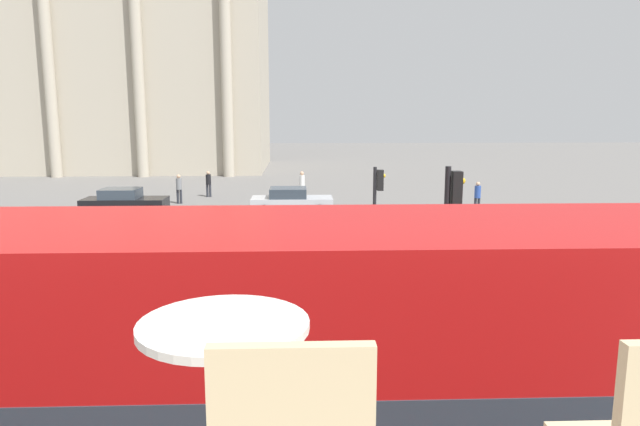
% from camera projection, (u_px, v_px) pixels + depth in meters
% --- Properties ---
extents(double_decker_bus, '(11.17, 2.68, 3.99)m').
position_uv_depth(double_decker_bus, '(270.00, 380.00, 6.28)').
color(double_decker_bus, black).
rests_on(double_decker_bus, ground_plane).
extents(cafe_dining_table, '(0.60, 0.60, 0.73)m').
position_uv_depth(cafe_dining_table, '(225.00, 374.00, 2.02)').
color(cafe_dining_table, '#2D2D30').
rests_on(cafe_dining_table, cafe_floor_slab).
extents(plaza_building_left, '(27.00, 16.07, 18.69)m').
position_uv_depth(plaza_building_left, '(123.00, 68.00, 53.03)').
color(plaza_building_left, '#B2A893').
rests_on(plaza_building_left, ground_plane).
extents(traffic_light_near, '(0.42, 0.24, 4.08)m').
position_uv_depth(traffic_light_near, '(449.00, 235.00, 11.75)').
color(traffic_light_near, black).
rests_on(traffic_light_near, ground_plane).
extents(traffic_light_mid, '(0.42, 0.24, 3.37)m').
position_uv_depth(traffic_light_mid, '(377.00, 201.00, 19.31)').
color(traffic_light_mid, black).
rests_on(traffic_light_mid, ground_plane).
extents(car_silver, '(4.20, 1.93, 1.35)m').
position_uv_depth(car_silver, '(291.00, 200.00, 29.63)').
color(car_silver, black).
rests_on(car_silver, ground_plane).
extents(car_black, '(4.20, 1.93, 1.35)m').
position_uv_depth(car_black, '(124.00, 201.00, 29.36)').
color(car_black, black).
rests_on(car_black, ground_plane).
extents(pedestrian_black, '(0.32, 0.32, 1.62)m').
position_uv_depth(pedestrian_black, '(208.00, 182.00, 35.55)').
color(pedestrian_black, '#282B33').
rests_on(pedestrian_black, ground_plane).
extents(pedestrian_grey, '(0.32, 0.32, 1.69)m').
position_uv_depth(pedestrian_grey, '(179.00, 187.00, 32.85)').
color(pedestrian_grey, '#282B33').
rests_on(pedestrian_grey, ground_plane).
extents(pedestrian_white, '(0.32, 0.32, 1.74)m').
position_uv_depth(pedestrian_white, '(302.00, 184.00, 34.11)').
color(pedestrian_white, '#282B33').
rests_on(pedestrian_white, ground_plane).
extents(pedestrian_blue, '(0.32, 0.32, 1.65)m').
position_uv_depth(pedestrian_blue, '(477.00, 195.00, 29.69)').
color(pedestrian_blue, '#282B33').
rests_on(pedestrian_blue, ground_plane).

